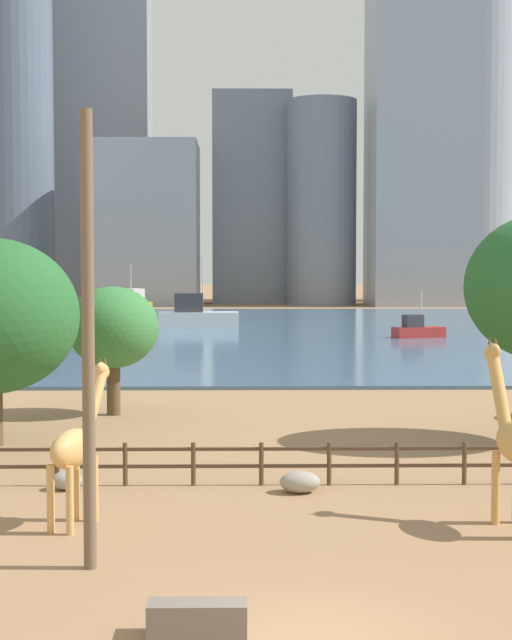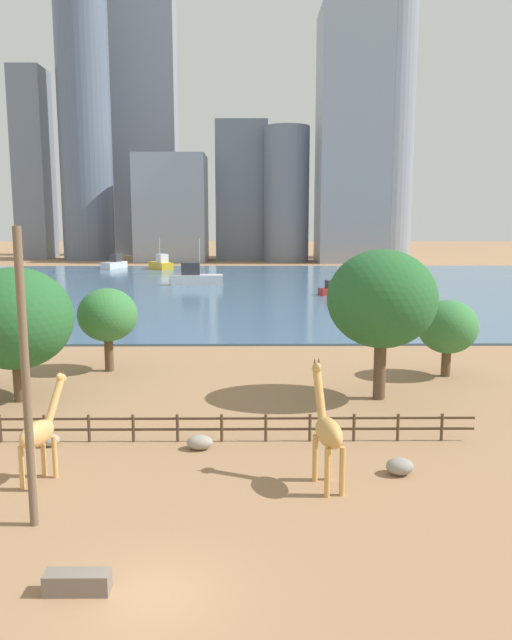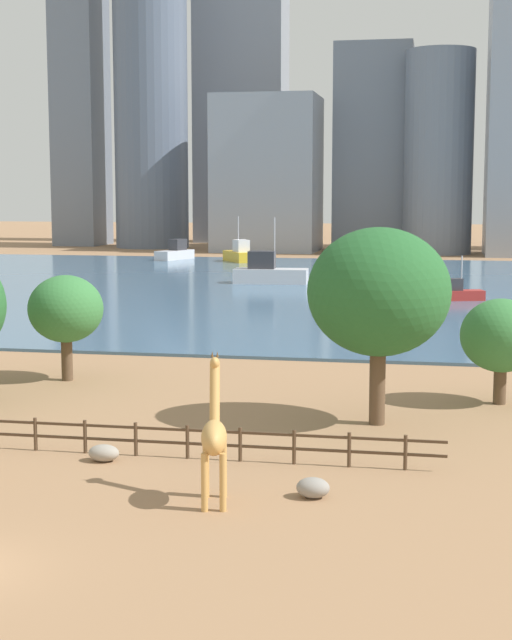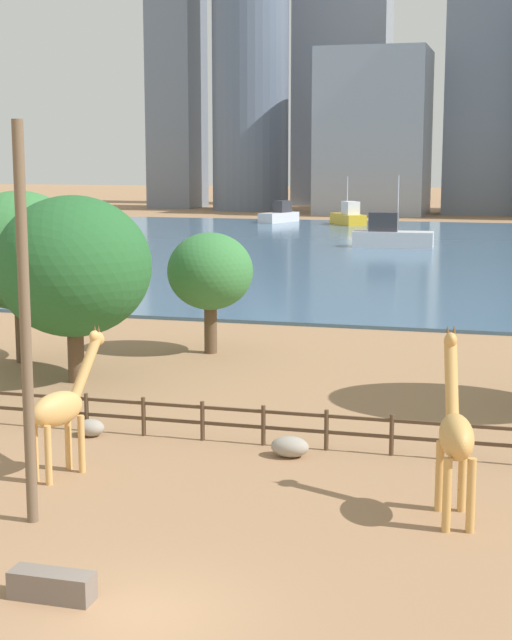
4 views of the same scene
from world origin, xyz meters
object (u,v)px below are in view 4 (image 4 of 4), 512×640
at_px(tree_center_broad, 73,267).
at_px(tree_left_small, 20,251).
at_px(boulder_by_pole, 290,447).
at_px(boat_tug, 391,235).
at_px(giraffe_tall, 62,408).
at_px(giraffe_companion, 456,434).
at_px(utility_pole, 25,327).
at_px(tree_left_large, 210,272).
at_px(feeding_trough, 52,585).
at_px(boat_barge, 280,215).
at_px(boulder_near_fence, 91,428).
at_px(boat_ferry, 348,217).

relative_size(tree_center_broad, tree_left_small, 0.99).
bearing_deg(boulder_by_pole, boat_tug, 95.05).
bearing_deg(boat_tug, giraffe_tall, -92.48).
bearing_deg(giraffe_companion, utility_pole, 94.39).
bearing_deg(tree_left_small, utility_pole, -60.86).
bearing_deg(tree_left_large, giraffe_companion, -56.16).
distance_m(boulder_by_pole, tree_center_broad, 13.91).
bearing_deg(feeding_trough, boulder_by_pole, 77.00).
height_order(feeding_trough, boat_barge, boat_barge).
height_order(boulder_by_pole, tree_left_large, tree_left_large).
bearing_deg(tree_left_small, giraffe_companion, -36.00).
distance_m(giraffe_companion, utility_pole, 11.02).
height_order(giraffe_tall, giraffe_companion, giraffe_companion).
bearing_deg(boulder_by_pole, giraffe_tall, -149.89).
distance_m(giraffe_companion, boat_tug, 74.03).
height_order(giraffe_tall, utility_pole, utility_pole).
height_order(giraffe_tall, boulder_by_pole, giraffe_tall).
xyz_separation_m(boulder_by_pole, tree_left_small, (-14.81, 10.58, 4.68)).
xyz_separation_m(giraffe_tall, utility_pole, (0.89, -3.54, 2.98)).
bearing_deg(giraffe_tall, boat_barge, 29.25).
bearing_deg(giraffe_tall, boulder_near_fence, 32.19).
distance_m(boat_tug, boat_barge, 39.04).
height_order(tree_center_broad, boat_ferry, tree_center_broad).
xyz_separation_m(boulder_by_pole, boat_barge, (-25.92, 102.83, 0.87)).
bearing_deg(giraffe_companion, boat_barge, 4.31).
xyz_separation_m(utility_pole, tree_left_large, (-2.29, 21.69, -1.17)).
distance_m(boulder_near_fence, boulder_by_pole, 6.87).
bearing_deg(boulder_by_pole, utility_pole, -125.81).
xyz_separation_m(giraffe_companion, tree_left_large, (-12.53, 18.69, 1.60)).
bearing_deg(tree_center_broad, boat_tug, 85.67).
bearing_deg(tree_left_small, boat_tug, 81.57).
bearing_deg(utility_pole, giraffe_companion, 16.33).
bearing_deg(utility_pole, feeding_trough, -57.08).
relative_size(feeding_trough, tree_left_small, 0.24).
height_order(giraffe_tall, feeding_trough, giraffe_tall).
height_order(giraffe_tall, tree_center_broad, tree_center_broad).
distance_m(boulder_by_pole, feeding_trough, 11.14).
distance_m(boulder_by_pole, boat_barge, 106.05).
bearing_deg(giraffe_tall, tree_left_small, 51.00).
bearing_deg(utility_pole, boat_barge, 100.77).
xyz_separation_m(giraffe_tall, tree_left_large, (-1.40, 18.15, 1.81)).
distance_m(utility_pole, boulder_by_pole, 9.78).
relative_size(tree_left_large, tree_left_small, 0.74).
relative_size(giraffe_tall, utility_pole, 0.42).
height_order(utility_pole, boat_ferry, utility_pole).
xyz_separation_m(boulder_near_fence, boat_barge, (-19.06, 102.37, 0.91)).
bearing_deg(giraffe_tall, utility_pole, -147.32).
height_order(utility_pole, boat_barge, utility_pole).
xyz_separation_m(tree_center_broad, tree_left_small, (-4.03, 2.99, 0.25)).
height_order(giraffe_companion, tree_left_large, tree_left_large).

